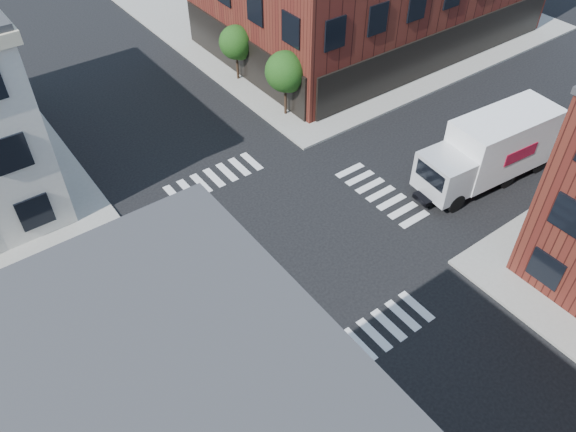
# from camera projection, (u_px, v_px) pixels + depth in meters

# --- Properties ---
(ground) EXTENTS (120.00, 120.00, 0.00)m
(ground) POSITION_uv_depth(u_px,v_px,m) (283.00, 245.00, 29.41)
(ground) COLOR black
(ground) RESTS_ON ground
(sidewalk_ne) EXTENTS (30.00, 30.00, 0.15)m
(sidewalk_ne) POSITION_uv_depth(u_px,v_px,m) (334.00, 13.00, 50.92)
(sidewalk_ne) COLOR gray
(sidewalk_ne) RESTS_ON ground
(tree_near) EXTENTS (2.69, 2.69, 4.49)m
(tree_near) POSITION_uv_depth(u_px,v_px,m) (286.00, 73.00, 36.45)
(tree_near) COLOR black
(tree_near) RESTS_ON ground
(tree_far) EXTENTS (2.43, 2.43, 4.07)m
(tree_far) POSITION_uv_depth(u_px,v_px,m) (237.00, 44.00, 40.19)
(tree_far) COLOR black
(tree_far) RESTS_ON ground
(signal_pole) EXTENTS (1.29, 1.24, 4.60)m
(signal_pole) POSITION_uv_depth(u_px,v_px,m) (241.00, 374.00, 20.59)
(signal_pole) COLOR black
(signal_pole) RESTS_ON ground
(box_truck) EXTENTS (9.24, 3.48, 4.10)m
(box_truck) POSITION_uv_depth(u_px,v_px,m) (491.00, 149.00, 32.06)
(box_truck) COLOR white
(box_truck) RESTS_ON ground
(traffic_cone) EXTENTS (0.42, 0.42, 0.75)m
(traffic_cone) POSITION_uv_depth(u_px,v_px,m) (225.00, 336.00, 24.77)
(traffic_cone) COLOR orange
(traffic_cone) RESTS_ON ground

